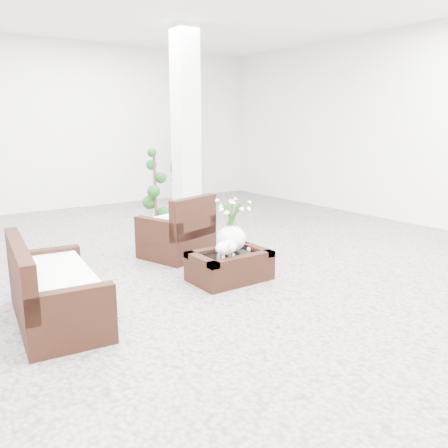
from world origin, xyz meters
TOP-DOWN VIEW (x-y plane):
  - ground at (0.00, 0.00)m, footprint 11.00×11.00m
  - column at (1.20, 2.80)m, footprint 0.40×0.40m
  - coffee_table at (-0.10, -0.35)m, footprint 0.90×0.60m
  - sheep_figurine at (-0.22, -0.45)m, footprint 0.28×0.23m
  - planter_narcissus at (0.00, -0.25)m, footprint 0.44×0.44m
  - tealight at (0.20, -0.33)m, footprint 0.04×0.04m
  - armchair at (-0.13, 0.87)m, footprint 1.01×0.99m
  - loveseat at (-2.08, -0.36)m, footprint 0.86×1.54m
  - topiary at (0.35, 2.41)m, footprint 0.37×0.37m
  - shopper at (2.15, 4.76)m, footprint 0.42×0.62m

SIDE VIEW (x-z plane):
  - ground at x=0.00m, z-range 0.00..0.00m
  - coffee_table at x=-0.10m, z-range 0.00..0.31m
  - tealight at x=0.20m, z-range 0.31..0.34m
  - loveseat at x=-2.08m, z-range 0.00..0.78m
  - sheep_figurine at x=-0.22m, z-range 0.31..0.52m
  - armchair at x=-0.13m, z-range 0.00..0.86m
  - topiary at x=0.35m, z-range 0.00..1.39m
  - planter_narcissus at x=0.00m, z-range 0.31..1.11m
  - shopper at x=2.15m, z-range 0.00..1.66m
  - column at x=1.20m, z-range 0.00..3.50m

